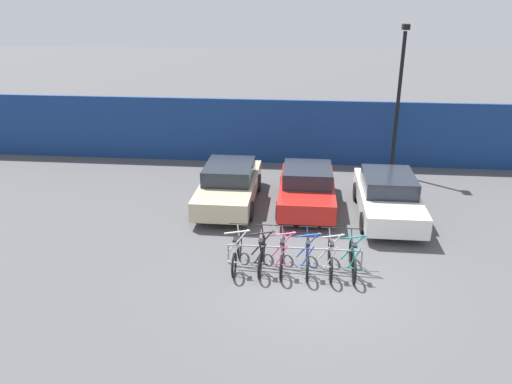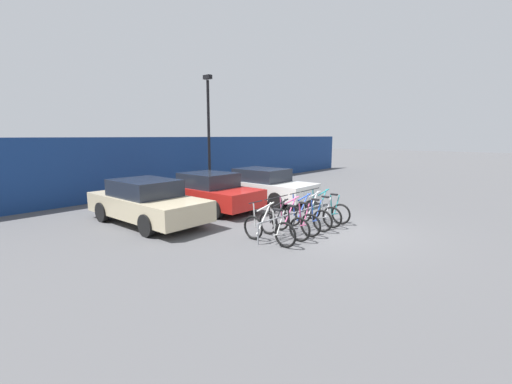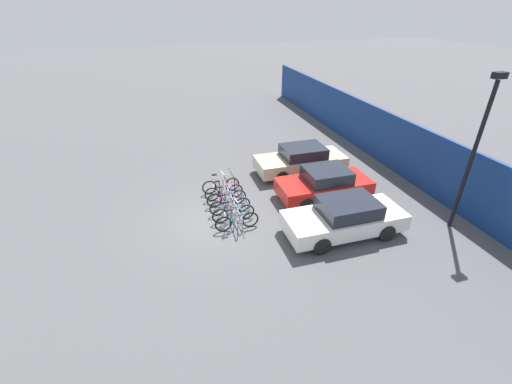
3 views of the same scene
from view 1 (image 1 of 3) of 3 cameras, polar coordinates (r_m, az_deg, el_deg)
name	(u,v)px [view 1 (image 1 of 3)]	position (r m, az deg, el deg)	size (l,w,h in m)	color
ground_plane	(316,281)	(12.82, 6.84, -10.07)	(120.00, 120.00, 0.00)	#4C4C4F
hoarding_wall	(315,133)	(21.13, 6.74, 6.74)	(36.00, 0.16, 2.70)	navy
bike_rack	(294,250)	(13.17, 4.40, -6.65)	(3.55, 0.04, 0.57)	gray
bicycle_white	(237,254)	(13.19, -2.21, -7.06)	(0.68, 1.71, 1.05)	black
bicycle_black	(262,255)	(13.12, 0.64, -7.21)	(0.68, 1.71, 1.05)	black
bicycle_pink	(282,256)	(13.09, 3.02, -7.31)	(0.68, 1.71, 1.05)	black
bicycle_blue	(307,257)	(13.09, 5.90, -7.42)	(0.68, 1.71, 1.05)	black
bicycle_silver	(330,258)	(13.11, 8.49, -7.50)	(0.68, 1.71, 1.05)	black
bicycle_teal	(353,259)	(13.15, 10.98, -7.57)	(0.68, 1.71, 1.05)	black
car_beige	(229,184)	(17.02, -3.09, 0.86)	(1.91, 4.46, 1.40)	#C1B28E
car_red	(307,188)	(16.79, 5.83, 0.48)	(1.91, 4.01, 1.40)	red
car_white	(388,196)	(16.58, 14.82, -0.43)	(1.91, 4.44, 1.40)	silver
lamp_post	(399,94)	(20.05, 16.02, 10.74)	(0.24, 0.44, 5.74)	black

